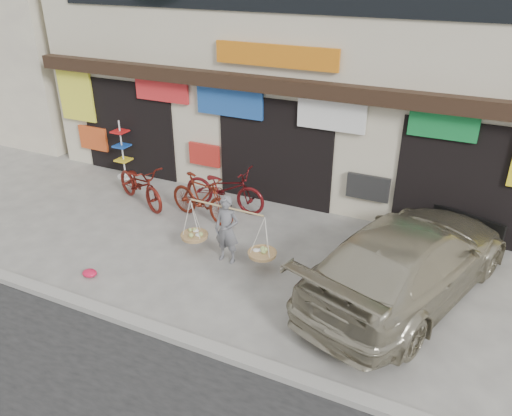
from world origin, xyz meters
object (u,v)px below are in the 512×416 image
at_px(bike_2, 225,188).
at_px(bike_3, 140,184).
at_px(street_vendor, 227,232).
at_px(display_rack, 123,155).
at_px(bike_0, 140,184).
at_px(bike_1, 202,198).
at_px(suv, 409,259).

relative_size(bike_2, bike_3, 1.06).
distance_m(street_vendor, display_rack, 5.45).
height_order(bike_3, display_rack, display_rack).
distance_m(street_vendor, bike_0, 3.58).
relative_size(street_vendor, display_rack, 1.29).
xyz_separation_m(street_vendor, bike_2, (-1.19, 2.09, -0.10)).
relative_size(street_vendor, bike_1, 1.13).
xyz_separation_m(street_vendor, suv, (3.56, 0.43, 0.08)).
distance_m(bike_2, suv, 5.04).
xyz_separation_m(bike_2, suv, (4.75, -1.66, 0.19)).
bearing_deg(bike_0, bike_1, -68.26).
bearing_deg(display_rack, bike_0, -39.19).
bearing_deg(bike_1, bike_0, 98.59).
relative_size(street_vendor, bike_0, 1.05).
height_order(street_vendor, suv, suv).
bearing_deg(street_vendor, bike_0, 157.54).
bearing_deg(bike_2, bike_3, 107.18).
height_order(street_vendor, bike_1, street_vendor).
height_order(bike_0, bike_2, bike_2).
height_order(bike_0, bike_3, same).
distance_m(bike_0, bike_3, 0.02).
xyz_separation_m(bike_3, suv, (6.82, -1.00, 0.22)).
distance_m(bike_2, display_rack, 3.62).
distance_m(bike_0, bike_2, 2.19).
bearing_deg(bike_3, bike_2, -48.06).
relative_size(street_vendor, bike_3, 1.05).
bearing_deg(bike_3, suv, -74.06).
bearing_deg(suv, bike_2, -0.64).
distance_m(bike_3, display_rack, 1.94).
distance_m(bike_1, display_rack, 3.61).
height_order(bike_2, bike_3, bike_2).
distance_m(suv, display_rack, 8.62).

